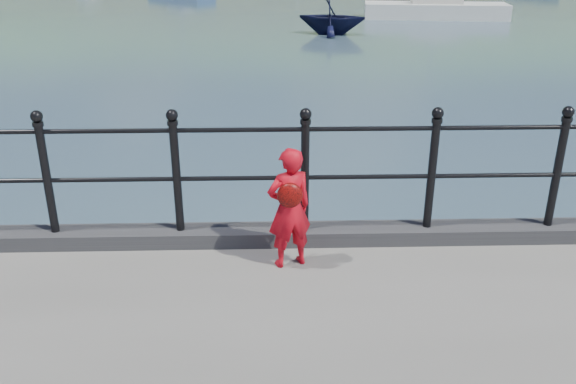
{
  "coord_description": "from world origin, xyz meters",
  "views": [
    {
      "loc": [
        0.28,
        -5.46,
        3.8
      ],
      "look_at": [
        0.44,
        -0.2,
        1.55
      ],
      "focal_mm": 38.0,
      "sensor_mm": 36.0,
      "label": 1
    }
  ],
  "objects_px": {
    "railing": "(241,163)",
    "sailboat_near": "(435,11)",
    "child": "(289,208)",
    "launch_navy": "(332,17)"
  },
  "relations": [
    {
      "from": "railing",
      "to": "sailboat_near",
      "type": "relative_size",
      "value": 1.98
    },
    {
      "from": "child",
      "to": "launch_navy",
      "type": "bearing_deg",
      "value": -117.36
    },
    {
      "from": "child",
      "to": "sailboat_near",
      "type": "height_order",
      "value": "sailboat_near"
    },
    {
      "from": "launch_navy",
      "to": "sailboat_near",
      "type": "xyz_separation_m",
      "value": [
        5.44,
        4.84,
        -0.36
      ]
    },
    {
      "from": "railing",
      "to": "launch_navy",
      "type": "height_order",
      "value": "railing"
    },
    {
      "from": "child",
      "to": "sailboat_near",
      "type": "relative_size",
      "value": 0.12
    },
    {
      "from": "child",
      "to": "sailboat_near",
      "type": "bearing_deg",
      "value": -128.0
    },
    {
      "from": "launch_navy",
      "to": "child",
      "type": "bearing_deg",
      "value": -171.38
    },
    {
      "from": "launch_navy",
      "to": "railing",
      "type": "bearing_deg",
      "value": -172.78
    },
    {
      "from": "launch_navy",
      "to": "sailboat_near",
      "type": "relative_size",
      "value": 0.29
    }
  ]
}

